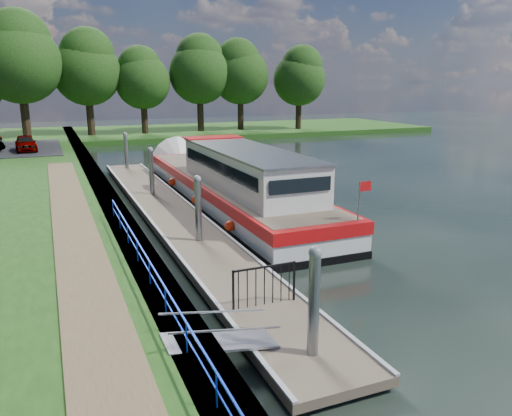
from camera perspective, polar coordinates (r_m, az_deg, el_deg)
name	(u,v)px	position (r m, az deg, el deg)	size (l,w,h in m)	color
ground	(301,358)	(12.35, 5.22, -16.73)	(160.00, 160.00, 0.00)	black
bank_edge	(110,209)	(25.16, -16.31, -0.06)	(1.10, 90.00, 0.78)	#473D2D
far_bank	(193,132)	(63.93, -7.20, 8.67)	(60.00, 18.00, 0.60)	#1D4513
footpath	(79,248)	(18.19, -19.55, -4.37)	(1.60, 40.00, 0.05)	brown
blue_fence	(157,279)	(13.50, -11.29, -7.94)	(0.04, 18.04, 0.72)	#0C2DBF
pontoon	(172,217)	(23.70, -9.57, -1.05)	(2.50, 30.00, 0.56)	brown
mooring_piles	(171,195)	(23.43, -9.68, 1.53)	(0.30, 27.30, 3.55)	gray
gangway	(220,340)	(11.80, -4.14, -14.78)	(2.58, 1.00, 0.92)	#A5A8AD
gate_panel	(264,280)	(13.61, 0.97, -8.21)	(1.85, 0.05, 1.15)	black
barge	(226,183)	(26.79, -3.39, 2.87)	(4.36, 21.15, 4.78)	black
horizon_trees	(75,66)	(58.12, -19.99, 14.97)	(54.38, 10.03, 12.87)	#332316
car_a	(26,143)	(45.28, -24.83, 6.77)	(1.58, 3.92, 1.33)	#999999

